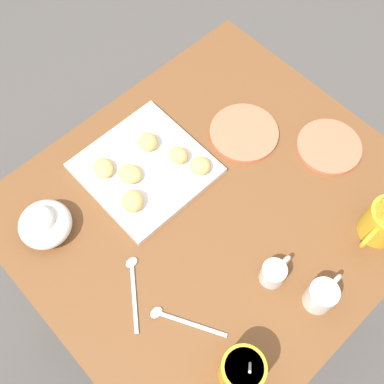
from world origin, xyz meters
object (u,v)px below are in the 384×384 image
beignet_2 (133,201)px  beignet_4 (130,174)px  beignet_5 (200,166)px  dining_table (213,229)px  beignet_0 (104,168)px  beignet_3 (178,155)px  pastry_plate_square (145,168)px  ice_cream_bowl (45,223)px  coffee_mug_mustard_left (384,222)px  beignet_1 (148,142)px  chocolate_sauce_pitcher (274,273)px  cream_pitcher_white (321,296)px  coffee_mug_mustard_right (241,372)px  saucer_coral_right (329,146)px  saucer_coral_left (244,133)px

beignet_2 → beignet_4: 0.07m
beignet_4 → beignet_5: same height
dining_table → beignet_2: 0.25m
beignet_0 → beignet_5: bearing=138.2°
beignet_2 → beignet_3: size_ratio=1.19×
pastry_plate_square → ice_cream_bowl: 0.26m
coffee_mug_mustard_left → ice_cream_bowl: coffee_mug_mustard_left is taller
beignet_0 → beignet_1: (-0.12, 0.02, 0.00)m
chocolate_sauce_pitcher → beignet_3: chocolate_sauce_pitcher is taller
dining_table → ice_cream_bowl: size_ratio=7.48×
cream_pitcher_white → beignet_2: cream_pitcher_white is taller
dining_table → coffee_mug_mustard_right: size_ratio=5.73×
beignet_5 → chocolate_sauce_pitcher: bearing=77.2°
dining_table → beignet_2: bearing=-41.5°
saucer_coral_right → beignet_4: beignet_4 is taller
saucer_coral_left → dining_table: bearing=25.8°
ice_cream_bowl → beignet_4: bearing=172.2°
chocolate_sauce_pitcher → beignet_5: chocolate_sauce_pitcher is taller
dining_table → saucer_coral_right: size_ratio=5.55×
saucer_coral_right → beignet_1: size_ratio=3.26×
dining_table → ice_cream_bowl: (0.31, -0.21, 0.18)m
ice_cream_bowl → beignet_1: bearing=-178.7°
dining_table → coffee_mug_mustard_left: (-0.22, 0.29, 0.19)m
ice_cream_bowl → beignet_5: 0.37m
beignet_3 → beignet_5: size_ratio=0.95×
beignet_1 → beignet_5: 0.14m
chocolate_sauce_pitcher → coffee_mug_mustard_left: bearing=160.5°
coffee_mug_mustard_right → cream_pitcher_white: coffee_mug_mustard_right is taller
ice_cream_bowl → coffee_mug_mustard_left: bearing=136.6°
chocolate_sauce_pitcher → beignet_4: size_ratio=1.67×
beignet_3 → coffee_mug_mustard_right: bearing=61.1°
beignet_3 → beignet_5: (-0.02, 0.05, -0.00)m
chocolate_sauce_pitcher → beignet_4: 0.39m
beignet_3 → cream_pitcher_white: bearing=87.8°
dining_table → saucer_coral_left: (-0.19, -0.09, 0.15)m
dining_table → ice_cream_bowl: ice_cream_bowl is taller
ice_cream_bowl → saucer_coral_right: ice_cream_bowl is taller
pastry_plate_square → chocolate_sauce_pitcher: chocolate_sauce_pitcher is taller
cream_pitcher_white → beignet_0: (0.13, -0.53, -0.01)m
coffee_mug_mustard_left → beignet_2: size_ratio=2.70×
coffee_mug_mustard_left → cream_pitcher_white: bearing=2.7°
ice_cream_bowl → chocolate_sauce_pitcher: bearing=124.3°
coffee_mug_mustard_left → chocolate_sauce_pitcher: coffee_mug_mustard_left is taller
dining_table → saucer_coral_left: size_ratio=5.12×
coffee_mug_mustard_left → beignet_3: 0.47m
pastry_plate_square → beignet_3: beignet_3 is taller
beignet_4 → beignet_5: 0.16m
saucer_coral_left → beignet_0: (0.32, -0.14, 0.03)m
coffee_mug_mustard_right → dining_table: bearing=-127.4°
beignet_3 → saucer_coral_right: bearing=143.5°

